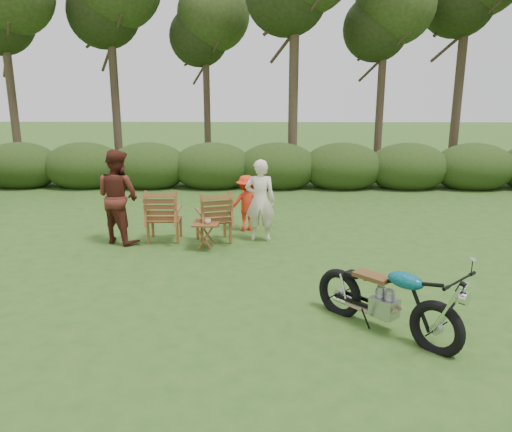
{
  "coord_description": "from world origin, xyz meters",
  "views": [
    {
      "loc": [
        -0.39,
        -6.25,
        2.99
      ],
      "look_at": [
        -0.54,
        1.88,
        0.9
      ],
      "focal_mm": 35.0,
      "sensor_mm": 36.0,
      "label": 1
    }
  ],
  "objects_px": {
    "cup": "(208,221)",
    "child": "(246,230)",
    "lawn_chair_left": "(165,240)",
    "adult_b": "(121,242)",
    "lawn_chair_right": "(214,242)",
    "adult_a": "(260,240)",
    "motorcycle": "(383,330)",
    "side_table": "(206,236)"
  },
  "relations": [
    {
      "from": "cup",
      "to": "child",
      "type": "bearing_deg",
      "value": 64.08
    },
    {
      "from": "lawn_chair_left",
      "to": "adult_b",
      "type": "bearing_deg",
      "value": 5.48
    },
    {
      "from": "lawn_chair_right",
      "to": "lawn_chair_left",
      "type": "relative_size",
      "value": 0.98
    },
    {
      "from": "adult_a",
      "to": "child",
      "type": "height_order",
      "value": "adult_a"
    },
    {
      "from": "motorcycle",
      "to": "adult_b",
      "type": "height_order",
      "value": "adult_b"
    },
    {
      "from": "adult_b",
      "to": "lawn_chair_right",
      "type": "bearing_deg",
      "value": -149.71
    },
    {
      "from": "lawn_chair_right",
      "to": "cup",
      "type": "relative_size",
      "value": 9.31
    },
    {
      "from": "lawn_chair_right",
      "to": "lawn_chair_left",
      "type": "height_order",
      "value": "lawn_chair_left"
    },
    {
      "from": "cup",
      "to": "child",
      "type": "height_order",
      "value": "cup"
    },
    {
      "from": "lawn_chair_right",
      "to": "child",
      "type": "relative_size",
      "value": 0.87
    },
    {
      "from": "lawn_chair_left",
      "to": "side_table",
      "type": "distance_m",
      "value": 1.1
    },
    {
      "from": "motorcycle",
      "to": "lawn_chair_left",
      "type": "relative_size",
      "value": 1.86
    },
    {
      "from": "lawn_chair_right",
      "to": "side_table",
      "type": "xyz_separation_m",
      "value": [
        -0.1,
        -0.5,
        0.26
      ]
    },
    {
      "from": "cup",
      "to": "adult_b",
      "type": "bearing_deg",
      "value": 164.79
    },
    {
      "from": "side_table",
      "to": "cup",
      "type": "relative_size",
      "value": 4.62
    },
    {
      "from": "lawn_chair_left",
      "to": "cup",
      "type": "xyz_separation_m",
      "value": [
        0.95,
        -0.61,
        0.56
      ]
    },
    {
      "from": "cup",
      "to": "child",
      "type": "distance_m",
      "value": 1.63
    },
    {
      "from": "lawn_chair_right",
      "to": "child",
      "type": "bearing_deg",
      "value": -143.39
    },
    {
      "from": "lawn_chair_left",
      "to": "adult_b",
      "type": "relative_size",
      "value": 0.57
    },
    {
      "from": "cup",
      "to": "adult_b",
      "type": "relative_size",
      "value": 0.06
    },
    {
      "from": "motorcycle",
      "to": "child",
      "type": "distance_m",
      "value": 4.97
    },
    {
      "from": "motorcycle",
      "to": "side_table",
      "type": "height_order",
      "value": "motorcycle"
    },
    {
      "from": "lawn_chair_left",
      "to": "child",
      "type": "bearing_deg",
      "value": -156.23
    },
    {
      "from": "side_table",
      "to": "motorcycle",
      "type": "bearing_deg",
      "value": -50.91
    },
    {
      "from": "side_table",
      "to": "adult_b",
      "type": "relative_size",
      "value": 0.28
    },
    {
      "from": "adult_a",
      "to": "child",
      "type": "relative_size",
      "value": 1.37
    },
    {
      "from": "adult_b",
      "to": "child",
      "type": "distance_m",
      "value": 2.64
    },
    {
      "from": "lawn_chair_left",
      "to": "cup",
      "type": "bearing_deg",
      "value": 145.57
    },
    {
      "from": "lawn_chair_left",
      "to": "adult_b",
      "type": "xyz_separation_m",
      "value": [
        -0.87,
        -0.11,
        0.0
      ]
    },
    {
      "from": "child",
      "to": "side_table",
      "type": "bearing_deg",
      "value": 44.93
    },
    {
      "from": "side_table",
      "to": "child",
      "type": "xyz_separation_m",
      "value": [
        0.72,
        1.35,
        -0.26
      ]
    },
    {
      "from": "lawn_chair_right",
      "to": "adult_b",
      "type": "distance_m",
      "value": 1.87
    },
    {
      "from": "side_table",
      "to": "child",
      "type": "relative_size",
      "value": 0.43
    },
    {
      "from": "lawn_chair_right",
      "to": "adult_b",
      "type": "xyz_separation_m",
      "value": [
        -1.87,
        -0.03,
        0.0
      ]
    },
    {
      "from": "adult_b",
      "to": "child",
      "type": "height_order",
      "value": "adult_b"
    },
    {
      "from": "lawn_chair_right",
      "to": "cup",
      "type": "xyz_separation_m",
      "value": [
        -0.05,
        -0.52,
        0.56
      ]
    },
    {
      "from": "child",
      "to": "adult_b",
      "type": "bearing_deg",
      "value": 2.36
    },
    {
      "from": "side_table",
      "to": "adult_b",
      "type": "bearing_deg",
      "value": 165.12
    },
    {
      "from": "lawn_chair_right",
      "to": "adult_a",
      "type": "xyz_separation_m",
      "value": [
        0.92,
        0.13,
        0.0
      ]
    },
    {
      "from": "lawn_chair_right",
      "to": "adult_a",
      "type": "bearing_deg",
      "value": 170.27
    },
    {
      "from": "adult_b",
      "to": "motorcycle",
      "type": "bearing_deg",
      "value": 169.4
    },
    {
      "from": "motorcycle",
      "to": "cup",
      "type": "distance_m",
      "value": 4.15
    }
  ]
}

